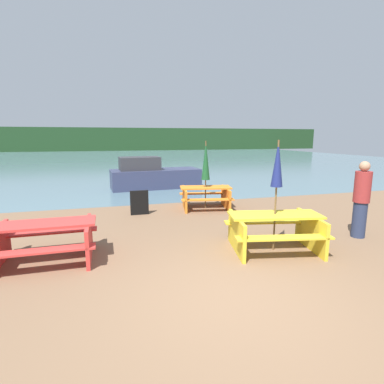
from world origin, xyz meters
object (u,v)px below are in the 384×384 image
at_px(person, 361,200).
at_px(boat, 153,176).
at_px(picnic_table_orange, 205,195).
at_px(umbrella_darkgreen, 206,161).
at_px(umbrella_navy, 277,165).
at_px(signboard, 139,203).
at_px(picnic_table_red, 44,238).
at_px(picnic_table_yellow, 274,228).

bearing_deg(person, boat, 113.79).
xyz_separation_m(picnic_table_orange, person, (2.60, -3.77, 0.47)).
bearing_deg(umbrella_darkgreen, person, -55.46).
relative_size(picnic_table_orange, umbrella_navy, 0.82).
relative_size(picnic_table_orange, signboard, 2.51).
xyz_separation_m(umbrella_navy, boat, (-1.30, 8.55, -1.23)).
distance_m(umbrella_navy, boat, 8.74).
bearing_deg(umbrella_navy, signboard, 123.18).
relative_size(picnic_table_red, signboard, 2.52).
relative_size(picnic_table_red, boat, 0.45).
distance_m(picnic_table_yellow, picnic_table_orange, 3.97).
bearing_deg(umbrella_navy, person, 4.71).
xyz_separation_m(picnic_table_red, person, (6.90, -0.43, 0.45)).
xyz_separation_m(umbrella_navy, person, (2.38, 0.20, -0.88)).
relative_size(umbrella_navy, signboard, 3.06).
bearing_deg(picnic_table_red, signboard, 55.81).
relative_size(picnic_table_yellow, picnic_table_red, 1.12).
height_order(umbrella_darkgreen, signboard, umbrella_darkgreen).
xyz_separation_m(picnic_table_orange, umbrella_navy, (0.22, -3.97, 1.35)).
bearing_deg(boat, umbrella_darkgreen, -80.52).
xyz_separation_m(picnic_table_orange, boat, (-1.09, 4.59, 0.12)).
bearing_deg(picnic_table_orange, boat, 103.35).
relative_size(picnic_table_yellow, person, 1.17).
bearing_deg(signboard, person, -36.17).
height_order(picnic_table_yellow, picnic_table_red, picnic_table_yellow).
height_order(umbrella_darkgreen, person, umbrella_darkgreen).
bearing_deg(signboard, umbrella_navy, -56.82).
relative_size(picnic_table_orange, person, 1.04).
bearing_deg(umbrella_darkgreen, umbrella_navy, -86.88).
relative_size(picnic_table_yellow, boat, 0.51).
relative_size(umbrella_darkgreen, signboard, 2.98).
relative_size(umbrella_darkgreen, umbrella_navy, 0.97).
bearing_deg(signboard, boat, 76.96).
height_order(picnic_table_yellow, boat, boat).
bearing_deg(person, signboard, 143.83).
relative_size(picnic_table_red, umbrella_navy, 0.82).
height_order(picnic_table_red, umbrella_navy, umbrella_navy).
bearing_deg(picnic_table_yellow, umbrella_navy, 180.00).
bearing_deg(umbrella_darkgreen, boat, 103.35).
relative_size(person, signboard, 2.41).
bearing_deg(signboard, picnic_table_orange, 6.63).
xyz_separation_m(boat, person, (3.68, -8.36, 0.35)).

